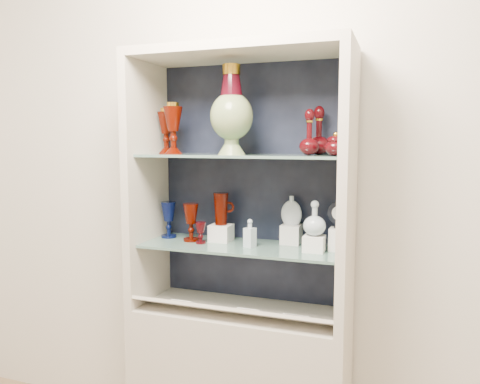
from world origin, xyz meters
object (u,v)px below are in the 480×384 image
(pedestal_lamp_left, at_px, (166,131))
(ruby_goblet_small, at_px, (201,233))
(ruby_decanter_a, at_px, (309,129))
(lidded_bowl, at_px, (336,144))
(ruby_pitcher, at_px, (221,209))
(pedestal_lamp_right, at_px, (173,128))
(cobalt_goblet, at_px, (169,220))
(flat_flask, at_px, (291,210))
(clear_round_decanter, at_px, (315,219))
(clear_square_bottle, at_px, (250,233))
(enamel_urn, at_px, (232,110))
(ruby_goblet_tall, at_px, (191,222))
(cameo_medallion, at_px, (339,214))
(ruby_decanter_b, at_px, (319,129))

(pedestal_lamp_left, relative_size, ruby_goblet_small, 2.16)
(ruby_decanter_a, distance_m, lidded_bowl, 0.15)
(ruby_pitcher, bearing_deg, ruby_goblet_small, -151.35)
(pedestal_lamp_right, relative_size, cobalt_goblet, 1.34)
(flat_flask, height_order, clear_round_decanter, flat_flask)
(lidded_bowl, bearing_deg, pedestal_lamp_right, 176.27)
(clear_square_bottle, height_order, clear_round_decanter, clear_round_decanter)
(enamel_urn, bearing_deg, flat_flask, 32.02)
(clear_round_decanter, bearing_deg, lidded_bowl, -31.04)
(ruby_decanter_a, distance_m, ruby_goblet_tall, 0.72)
(pedestal_lamp_right, bearing_deg, ruby_goblet_tall, 16.21)
(lidded_bowl, relative_size, flat_flask, 0.71)
(flat_flask, bearing_deg, ruby_decanter_a, -41.82)
(pedestal_lamp_right, distance_m, lidded_bowl, 0.77)
(enamel_urn, distance_m, clear_square_bottle, 0.56)
(cameo_medallion, bearing_deg, ruby_pitcher, -171.53)
(ruby_goblet_tall, distance_m, ruby_pitcher, 0.16)
(enamel_urn, height_order, ruby_pitcher, enamel_urn)
(pedestal_lamp_right, height_order, enamel_urn, enamel_urn)
(ruby_decanter_b, relative_size, clear_round_decanter, 1.56)
(lidded_bowl, bearing_deg, ruby_goblet_small, 176.73)
(cobalt_goblet, bearing_deg, ruby_goblet_small, -20.12)
(lidded_bowl, height_order, cobalt_goblet, lidded_bowl)
(enamel_urn, distance_m, clear_round_decanter, 0.60)
(clear_square_bottle, relative_size, clear_round_decanter, 0.88)
(flat_flask, height_order, cameo_medallion, flat_flask)
(cobalt_goblet, bearing_deg, pedestal_lamp_left, -160.65)
(pedestal_lamp_left, relative_size, cobalt_goblet, 1.22)
(pedestal_lamp_right, bearing_deg, clear_square_bottle, -0.97)
(ruby_decanter_b, bearing_deg, enamel_urn, -158.77)
(clear_square_bottle, bearing_deg, enamel_urn, -165.22)
(enamel_urn, relative_size, flat_flask, 2.80)
(ruby_decanter_b, relative_size, cameo_medallion, 1.86)
(ruby_decanter_a, bearing_deg, ruby_goblet_small, -176.10)
(ruby_decanter_b, bearing_deg, flat_flask, 175.64)
(cobalt_goblet, relative_size, ruby_goblet_small, 1.77)
(pedestal_lamp_left, relative_size, ruby_pitcher, 1.42)
(ruby_decanter_b, height_order, flat_flask, ruby_decanter_b)
(ruby_decanter_a, distance_m, clear_square_bottle, 0.53)
(flat_flask, bearing_deg, ruby_goblet_small, -156.35)
(pedestal_lamp_left, relative_size, pedestal_lamp_right, 0.91)
(enamel_urn, relative_size, ruby_goblet_small, 3.89)
(lidded_bowl, xyz_separation_m, ruby_goblet_tall, (-0.69, 0.07, -0.38))
(ruby_goblet_small, relative_size, cameo_medallion, 0.82)
(ruby_goblet_small, bearing_deg, clear_square_bottle, 1.86)
(ruby_goblet_small, xyz_separation_m, cameo_medallion, (0.63, 0.07, 0.11))
(pedestal_lamp_right, bearing_deg, enamel_urn, -5.19)
(ruby_goblet_tall, relative_size, clear_square_bottle, 1.41)
(pedestal_lamp_right, distance_m, ruby_decanter_a, 0.64)
(enamel_urn, relative_size, cobalt_goblet, 2.20)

